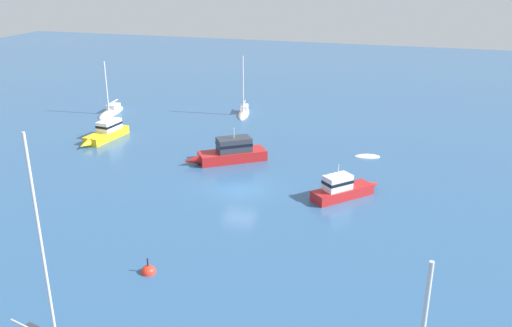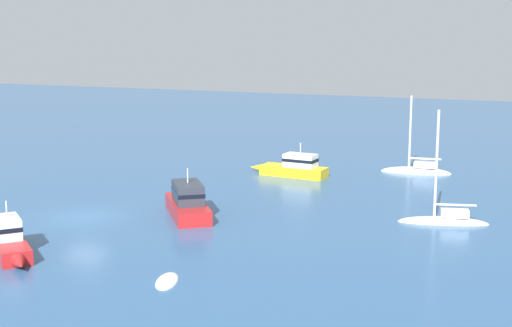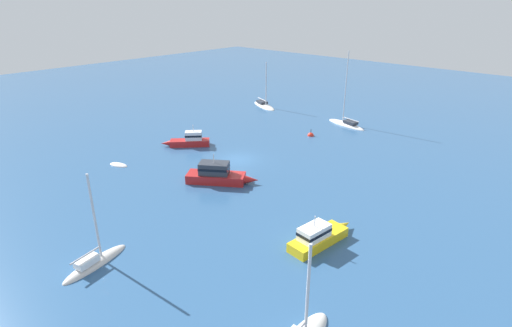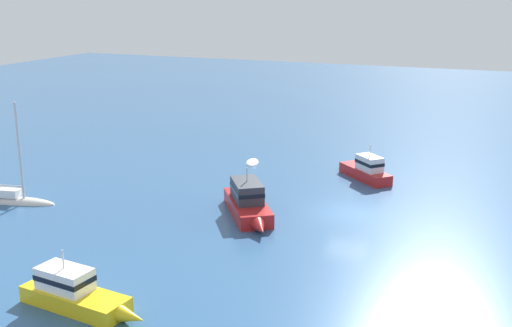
% 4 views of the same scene
% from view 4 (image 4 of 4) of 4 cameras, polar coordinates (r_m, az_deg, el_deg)
% --- Properties ---
extents(ground_plane, '(160.00, 160.00, 0.00)m').
position_cam_4_polar(ground_plane, '(39.96, 8.31, -4.46)').
color(ground_plane, '#2D5684').
extents(cabin_cruiser, '(5.32, 6.76, 2.99)m').
position_cam_4_polar(cabin_cruiser, '(38.95, -0.72, -3.52)').
color(cabin_cruiser, '#B21E1E').
rests_on(cabin_cruiser, ground).
extents(powerboat, '(5.15, 4.91, 2.71)m').
position_cam_4_polar(powerboat, '(47.18, 9.83, -0.52)').
color(powerboat, '#B21E1E').
rests_on(powerboat, ground).
extents(cabin_cruiser_1, '(6.46, 2.24, 2.62)m').
position_cam_4_polar(cabin_cruiser_1, '(29.20, -16.07, -11.20)').
color(cabin_cruiser_1, yellow).
rests_on(cabin_cruiser_1, ground).
extents(sloop, '(5.43, 2.28, 7.12)m').
position_cam_4_polar(sloop, '(44.27, -20.89, -3.11)').
color(sloop, silver).
rests_on(sloop, ground).
extents(rib, '(1.64, 2.52, 0.48)m').
position_cam_4_polar(rib, '(50.86, -0.34, 0.06)').
color(rib, white).
rests_on(rib, ground).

